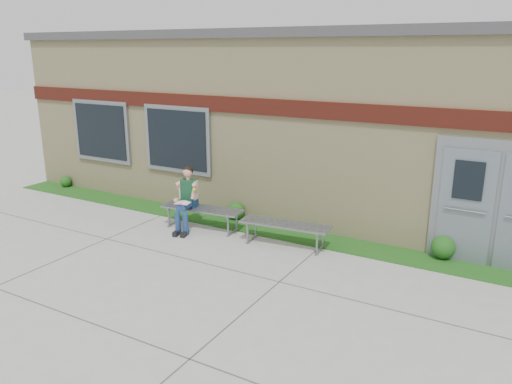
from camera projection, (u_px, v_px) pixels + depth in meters
The scene contains 9 objects.
ground at pixel (213, 280), 8.44m from camera, with size 80.00×80.00×0.00m, color #9E9E99.
grass_strip at pixel (282, 233), 10.61m from camera, with size 16.00×0.80×0.02m, color #1E4512.
school_building at pixel (342, 116), 12.87m from camera, with size 16.20×6.22×4.20m.
bench_left at pixel (202, 213), 10.79m from camera, with size 1.86×0.69×0.47m.
bench_right at pixel (285, 228), 9.85m from camera, with size 1.85×0.68×0.47m.
girl at pixel (186, 197), 10.65m from camera, with size 0.55×0.85×1.38m.
shrub_west at pixel (66, 181), 14.09m from camera, with size 0.31×0.31×0.31m, color #1E4512.
shrub_mid at pixel (236, 211), 11.39m from camera, with size 0.40×0.40×0.40m, color #1E4512.
shrub_east at pixel (443, 247), 9.24m from camera, with size 0.43×0.43×0.43m, color #1E4512.
Camera 1 is at (4.43, -6.34, 3.77)m, focal length 35.00 mm.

